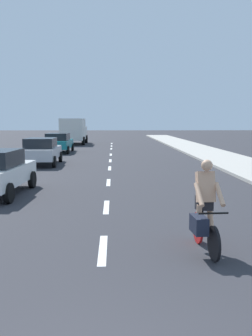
{
  "coord_description": "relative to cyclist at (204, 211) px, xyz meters",
  "views": [
    {
      "loc": [
        0.23,
        -2.82,
        2.56
      ],
      "look_at": [
        0.61,
        8.86,
        1.1
      ],
      "focal_mm": 40.47,
      "sensor_mm": 36.0,
      "label": 1
    }
  ],
  "objects": [
    {
      "name": "ground_plane",
      "position": [
        -1.97,
        15.71,
        -0.83
      ],
      "size": [
        160.0,
        160.0,
        0.0
      ],
      "primitive_type": "plane",
      "color": "#2D2D33"
    },
    {
      "name": "sidewalk_strip",
      "position": [
        5.61,
        17.71,
        -0.76
      ],
      "size": [
        3.6,
        80.0,
        0.14
      ],
      "primitive_type": "cube",
      "color": "#B2ADA3",
      "rests_on": "ground"
    },
    {
      "name": "lane_stripe_1",
      "position": [
        -1.97,
        0.21,
        -0.83
      ],
      "size": [
        0.16,
        1.8,
        0.01
      ],
      "primitive_type": "cube",
      "color": "white",
      "rests_on": "ground"
    },
    {
      "name": "lane_stripe_2",
      "position": [
        -1.97,
        3.97,
        -0.83
      ],
      "size": [
        0.16,
        1.8,
        0.01
      ],
      "primitive_type": "cube",
      "color": "white",
      "rests_on": "ground"
    },
    {
      "name": "lane_stripe_3",
      "position": [
        -1.97,
        8.5,
        -0.83
      ],
      "size": [
        0.16,
        1.8,
        0.01
      ],
      "primitive_type": "cube",
      "color": "white",
      "rests_on": "ground"
    },
    {
      "name": "lane_stripe_4",
      "position": [
        -1.97,
        13.26,
        -0.83
      ],
      "size": [
        0.16,
        1.8,
        0.01
      ],
      "primitive_type": "cube",
      "color": "white",
      "rests_on": "ground"
    },
    {
      "name": "lane_stripe_5",
      "position": [
        -1.97,
        17.17,
        -0.83
      ],
      "size": [
        0.16,
        1.8,
        0.01
      ],
      "primitive_type": "cube",
      "color": "white",
      "rests_on": "ground"
    },
    {
      "name": "lane_stripe_6",
      "position": [
        -1.97,
        21.61,
        -0.83
      ],
      "size": [
        0.16,
        1.8,
        0.01
      ],
      "primitive_type": "cube",
      "color": "white",
      "rests_on": "ground"
    },
    {
      "name": "lane_stripe_7",
      "position": [
        -1.97,
        27.64,
        -0.83
      ],
      "size": [
        0.16,
        1.8,
        0.01
      ],
      "primitive_type": "cube",
      "color": "white",
      "rests_on": "ground"
    },
    {
      "name": "lane_stripe_8",
      "position": [
        -1.97,
        31.57,
        -0.83
      ],
      "size": [
        0.16,
        1.8,
        0.01
      ],
      "primitive_type": "cube",
      "color": "white",
      "rests_on": "ground"
    },
    {
      "name": "lane_stripe_9",
      "position": [
        -1.97,
        35.91,
        -0.83
      ],
      "size": [
        0.16,
        1.8,
        0.01
      ],
      "primitive_type": "cube",
      "color": "white",
      "rests_on": "ground"
    },
    {
      "name": "cyclist",
      "position": [
        0.0,
        0.0,
        0.0
      ],
      "size": [
        0.64,
        1.71,
        1.82
      ],
      "rotation": [
        0.0,
        0.0,
        3.2
      ],
      "color": "black",
      "rests_on": "ground"
    },
    {
      "name": "parked_car_silver",
      "position": [
        -5.98,
        15.09,
        0.01
      ],
      "size": [
        2.1,
        4.41,
        1.57
      ],
      "rotation": [
        0.0,
        0.0,
        0.02
      ],
      "color": "#B7BABF",
      "rests_on": "ground"
    },
    {
      "name": "parked_car_teal",
      "position": [
        -6.23,
        23.67,
        0.01
      ],
      "size": [
        2.12,
        4.54,
        1.57
      ],
      "rotation": [
        0.0,
        0.0,
        -0.01
      ],
      "color": "#14727A",
      "rests_on": "ground"
    },
    {
      "name": "delivery_truck",
      "position": [
        -6.14,
        34.82,
        0.67
      ],
      "size": [
        2.72,
        6.26,
        2.8
      ],
      "rotation": [
        0.0,
        0.0,
        -0.01
      ],
      "color": "beige",
      "rests_on": "ground"
    }
  ]
}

